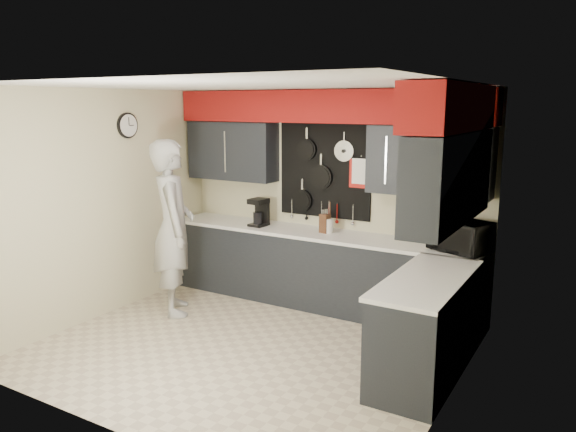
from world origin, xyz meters
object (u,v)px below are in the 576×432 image
Objects in this scene: microwave at (460,236)px; utensil_crock at (328,226)px; coffee_maker at (260,211)px; knife_block at (325,223)px; person at (173,228)px.

microwave reaches higher than utensil_crock.
utensil_crock is 0.93m from coffee_maker.
coffee_maker is (-2.49, -0.00, 0.02)m from microwave.
person is (-1.43, -1.06, -0.01)m from knife_block.
utensil_crock is at bearing 8.37° from coffee_maker.
utensil_crock is at bearing -163.43° from microwave.
microwave is at bearing -2.52° from utensil_crock.
coffee_maker reaches higher than microwave.
microwave is 3.41× the size of utensil_crock.
utensil_crock is at bearing -97.84° from person.
coffee_maker is at bearing -160.84° from microwave.
utensil_crock is 1.81m from person.
knife_block is at bearing -162.73° from microwave.
microwave is at bearing 5.70° from knife_block.
knife_block reaches higher than utensil_crock.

